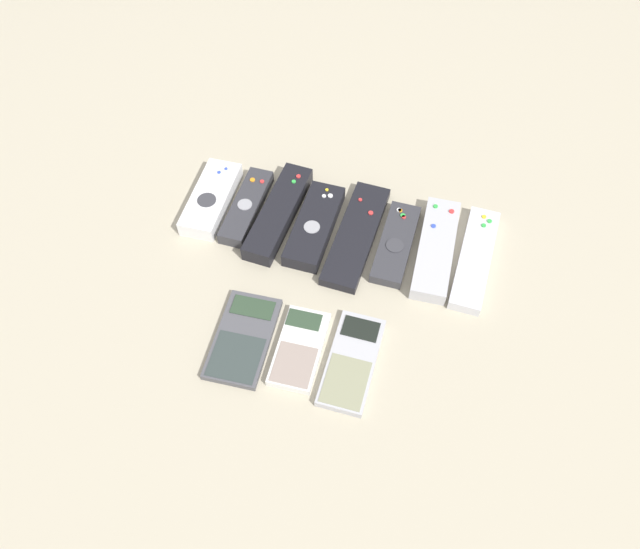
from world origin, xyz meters
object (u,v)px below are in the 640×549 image
Objects in this scene: calculator_2 at (352,362)px; remote_4 at (356,235)px; remote_5 at (396,243)px; remote_1 at (247,206)px; remote_7 at (475,259)px; remote_3 at (314,226)px; remote_2 at (279,213)px; calculator_1 at (300,348)px; calculator_0 at (243,338)px; remote_6 at (436,249)px; remote_0 at (211,199)px.

remote_4 is at bearing 102.44° from calculator_2.
remote_4 is 1.35× the size of remote_5.
remote_1 is 0.34m from calculator_2.
remote_5 is 0.80× the size of remote_7.
remote_7 is (0.19, 0.01, 0.00)m from remote_4.
remote_3 is 1.10× the size of calculator_2.
remote_4 is at bearing 0.83° from remote_2.
remote_7 is at bearing 43.95° from calculator_1.
remote_7 is 1.52× the size of calculator_1.
remote_4 reaches higher than calculator_1.
calculator_2 is (0.19, -0.23, -0.01)m from remote_2.
calculator_2 is (0.12, -0.22, -0.01)m from remote_3.
remote_3 reaches higher than calculator_0.
remote_6 reaches higher than remote_1.
calculator_1 is (0.23, -0.23, -0.01)m from remote_0.
remote_6 is 1.48× the size of calculator_1.
remote_3 reaches higher than remote_5.
remote_7 is (0.13, 0.01, 0.00)m from remote_5.
remote_6 is (0.06, 0.00, 0.00)m from remote_5.
calculator_1 is at bearing -132.11° from remote_7.
remote_2 is at bearing -0.88° from remote_0.
remote_2 is 1.01× the size of remote_7.
remote_2 reaches higher than remote_6.
remote_4 is at bearing -1.58° from remote_1.
remote_7 is (0.39, 0.00, -0.00)m from remote_1.
remote_4 is at bearing 80.79° from calculator_1.
remote_2 is 0.30m from calculator_2.
remote_7 is (0.26, 0.01, -0.00)m from remote_3.
calculator_2 is at bearing -111.44° from remote_6.
calculator_2 is (0.24, -0.23, -0.00)m from remote_1.
remote_1 is (0.06, 0.00, -0.00)m from remote_0.
remote_1 is 1.21× the size of calculator_1.
remote_6 is (0.39, 0.00, -0.00)m from remote_0.
remote_3 is 0.87× the size of remote_6.
remote_0 is 0.06m from remote_1.
remote_7 is (0.06, 0.00, -0.00)m from remote_6.
remote_4 is 0.23m from calculator_1.
remote_3 is 0.23m from calculator_1.
calculator_2 is (0.05, -0.22, -0.00)m from remote_4.
remote_3 is at bearing -177.84° from remote_5.
remote_1 is at bearing 123.34° from calculator_1.
remote_0 reaches higher than calculator_1.
remote_1 is at bearing 0.50° from remote_0.
remote_1 is at bearing -179.71° from remote_4.
calculator_1 is (0.04, -0.22, -0.01)m from remote_3.
calculator_0 is (0.02, -0.24, -0.01)m from remote_2.
remote_6 is (0.13, 0.01, 0.00)m from remote_4.
remote_3 is 0.07m from remote_4.
remote_0 is 1.03× the size of calculator_0.
remote_2 is at bearing 92.54° from calculator_0.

